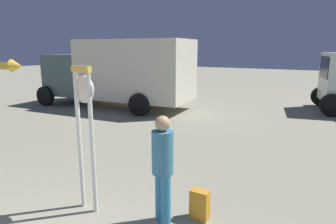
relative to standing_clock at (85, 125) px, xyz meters
The scene contains 4 objects.
standing_clock is the anchor object (origin of this frame).
person_near_clock 1.40m from the standing_clock, 11.88° to the left, with size 0.32×0.32×1.70m.
backpack 2.21m from the standing_clock, 20.72° to the left, with size 0.29×0.21×0.48m.
box_truck_near 8.80m from the standing_clock, 125.80° to the left, with size 7.40×3.19×3.03m.
Camera 1 is at (3.22, -0.83, 2.63)m, focal length 30.79 mm.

